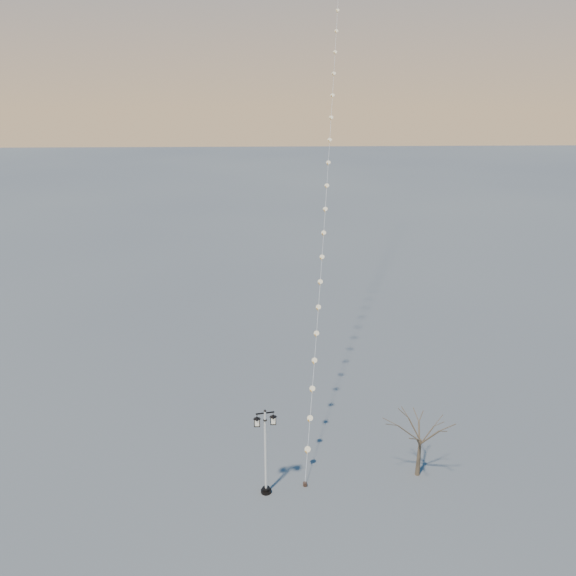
{
  "coord_description": "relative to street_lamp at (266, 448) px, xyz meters",
  "views": [
    {
      "loc": [
        -1.09,
        -23.58,
        19.47
      ],
      "look_at": [
        -0.01,
        7.05,
        8.55
      ],
      "focal_mm": 37.68,
      "sensor_mm": 36.0,
      "label": 1
    }
  ],
  "objects": [
    {
      "name": "street_lamp",
      "position": [
        0.0,
        0.0,
        0.0
      ],
      "size": [
        1.17,
        0.56,
        4.66
      ],
      "rotation": [
        0.0,
        0.0,
        0.19
      ],
      "color": "black",
      "rests_on": "ground"
    },
    {
      "name": "ground",
      "position": [
        1.29,
        -1.07,
        -2.58
      ],
      "size": [
        300.0,
        300.0,
        0.0
      ],
      "primitive_type": "plane",
      "color": "#515352",
      "rests_on": "ground"
    },
    {
      "name": "bare_tree",
      "position": [
        7.78,
        1.13,
        0.08
      ],
      "size": [
        2.31,
        2.31,
        3.84
      ],
      "rotation": [
        0.0,
        0.0,
        0.34
      ],
      "color": "brown",
      "rests_on": "ground"
    },
    {
      "name": "kite_train",
      "position": [
        4.81,
        19.97,
        15.58
      ],
      "size": [
        6.34,
        39.67,
        36.51
      ],
      "rotation": [
        0.0,
        0.0,
        -0.28
      ],
      "color": "#322117",
      "rests_on": "ground"
    }
  ]
}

